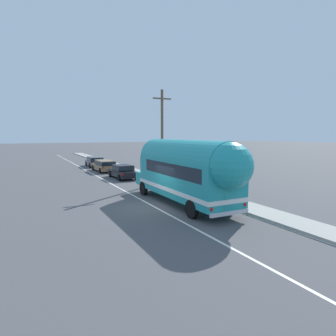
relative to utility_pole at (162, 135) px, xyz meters
The scene contains 8 objects.
ground_plane 10.39m from the utility_pole, 118.76° to the right, with size 300.00×300.00×0.00m, color #4C4C4F.
lane_markings 6.42m from the utility_pole, 126.06° to the left, with size 4.00×80.00×0.01m.
sidewalk_slab 4.70m from the utility_pole, 80.06° to the left, with size 1.93×90.00×0.15m, color #9E9B93.
utility_pole is the anchor object (origin of this frame).
painted_bus 9.52m from the utility_pole, 106.20° to the right, with size 2.61×11.30×4.12m.
car_lead 6.03m from the utility_pole, 121.70° to the left, with size 1.98×4.53×1.37m.
car_second 11.34m from the utility_pole, 104.85° to the left, with size 2.04×4.84×1.37m.
car_third 17.06m from the utility_pole, 98.66° to the left, with size 2.13×4.41×1.37m.
Camera 1 is at (-7.19, -15.86, 4.43)m, focal length 30.90 mm.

